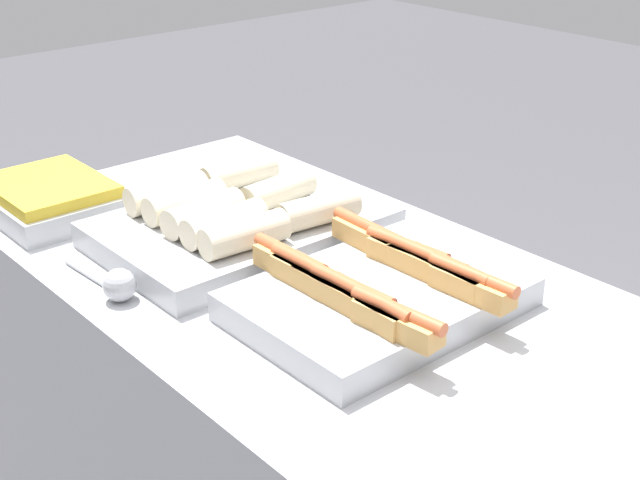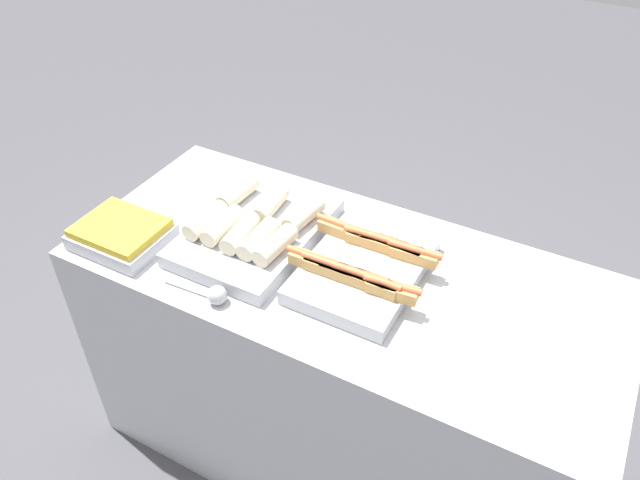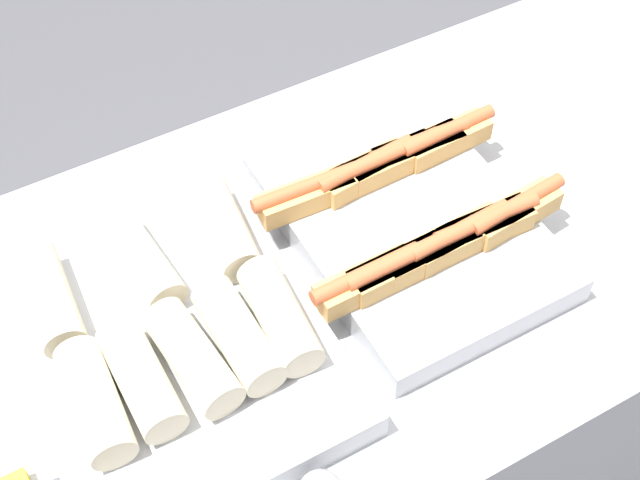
{
  "view_description": "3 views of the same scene",
  "coord_description": "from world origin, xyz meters",
  "px_view_note": "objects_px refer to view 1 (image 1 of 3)",
  "views": [
    {
      "loc": [
        0.98,
        -0.91,
        1.65
      ],
      "look_at": [
        -0.08,
        0.0,
        1.0
      ],
      "focal_mm": 50.0,
      "sensor_mm": 36.0,
      "label": 1
    },
    {
      "loc": [
        0.61,
        -1.28,
        2.18
      ],
      "look_at": [
        -0.08,
        0.0,
        1.0
      ],
      "focal_mm": 35.0,
      "sensor_mm": 36.0,
      "label": 2
    },
    {
      "loc": [
        -0.45,
        -0.67,
        1.98
      ],
      "look_at": [
        -0.08,
        0.0,
        1.0
      ],
      "focal_mm": 50.0,
      "sensor_mm": 36.0,
      "label": 3
    }
  ],
  "objects_px": {
    "serving_spoon_near": "(117,284)",
    "tray_wraps": "(239,221)",
    "tray_hotdogs": "(379,292)",
    "tray_side_front": "(50,198)"
  },
  "relations": [
    {
      "from": "serving_spoon_near",
      "to": "tray_wraps",
      "type": "bearing_deg",
      "value": 100.91
    },
    {
      "from": "tray_wraps",
      "to": "tray_hotdogs",
      "type": "bearing_deg",
      "value": 0.52
    },
    {
      "from": "serving_spoon_near",
      "to": "tray_hotdogs",
      "type": "bearing_deg",
      "value": 42.54
    },
    {
      "from": "tray_wraps",
      "to": "tray_side_front",
      "type": "height_order",
      "value": "tray_wraps"
    },
    {
      "from": "tray_wraps",
      "to": "serving_spoon_near",
      "type": "relative_size",
      "value": 2.43
    },
    {
      "from": "tray_side_front",
      "to": "serving_spoon_near",
      "type": "relative_size",
      "value": 1.28
    },
    {
      "from": "tray_hotdogs",
      "to": "tray_wraps",
      "type": "bearing_deg",
      "value": -179.48
    },
    {
      "from": "tray_side_front",
      "to": "serving_spoon_near",
      "type": "xyz_separation_m",
      "value": [
        0.42,
        -0.08,
        -0.01
      ]
    },
    {
      "from": "tray_wraps",
      "to": "tray_side_front",
      "type": "bearing_deg",
      "value": -148.49
    },
    {
      "from": "tray_side_front",
      "to": "serving_spoon_near",
      "type": "distance_m",
      "value": 0.42
    }
  ]
}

